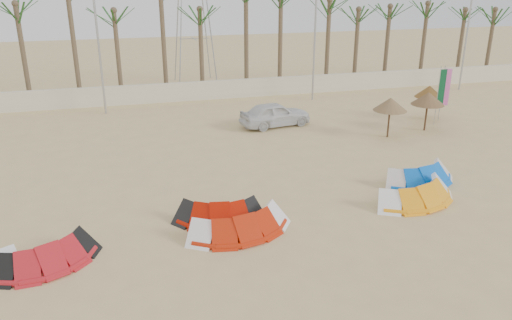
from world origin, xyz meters
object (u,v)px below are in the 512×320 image
object	(u,v)px
kite_red_right	(238,219)
parasol_mid	(428,99)
kite_red_mid	(218,208)
parasol_right	(429,91)
car	(275,114)
parasol_left	(390,104)
kite_blue	(417,172)
kite_red_left	(48,250)
kite_orange	(413,189)

from	to	relation	value
kite_red_right	parasol_mid	xyz separation A→B (m)	(12.91, 8.56, 1.41)
kite_red_mid	parasol_right	bearing A→B (deg)	32.73
parasol_mid	parasol_right	world-z (taller)	parasol_mid
car	parasol_left	bearing A→B (deg)	-134.12
kite_red_right	kite_blue	distance (m)	8.67
parasol_left	car	world-z (taller)	parasol_left
kite_red_left	kite_blue	xyz separation A→B (m)	(14.47, 2.64, 0.00)
parasol_left	kite_red_left	bearing A→B (deg)	-152.72
parasol_left	car	xyz separation A→B (m)	(-5.25, 3.63, -1.12)
kite_red_mid	kite_blue	size ratio (longest dim) A/B	0.94
kite_red_mid	kite_red_right	world-z (taller)	same
kite_red_right	kite_blue	xyz separation A→B (m)	(8.38, 2.21, -0.00)
kite_red_left	kite_red_right	distance (m)	6.10
parasol_mid	car	xyz separation A→B (m)	(-7.90, 3.08, -1.13)
kite_red_mid	parasol_right	size ratio (longest dim) A/B	1.64
kite_red_right	car	bearing A→B (deg)	66.67
kite_blue	parasol_mid	world-z (taller)	parasol_mid
kite_orange	parasol_mid	bearing A→B (deg)	54.15
kite_red_mid	parasol_left	distance (m)	12.90
parasol_mid	parasol_right	size ratio (longest dim) A/B	1.06
kite_red_left	parasol_mid	xyz separation A→B (m)	(19.00, 8.99, 1.41)
kite_red_left	parasol_right	distance (m)	23.24
kite_red_left	kite_red_mid	bearing A→B (deg)	14.73
kite_red_right	car	distance (m)	12.67
parasol_left	kite_red_right	bearing A→B (deg)	-142.06
kite_red_left	parasol_left	distance (m)	18.46
kite_blue	parasol_left	size ratio (longest dim) A/B	1.65
kite_red_left	car	size ratio (longest dim) A/B	0.88
parasol_right	car	size ratio (longest dim) A/B	0.50
kite_red_mid	kite_orange	world-z (taller)	same
kite_red_left	parasol_left	world-z (taller)	parasol_left
kite_red_left	parasol_mid	world-z (taller)	parasol_mid
kite_orange	parasol_right	bearing A→B (deg)	54.28
kite_orange	parasol_left	bearing A→B (deg)	67.28
kite_orange	car	bearing A→B (deg)	101.08
kite_orange	parasol_left	world-z (taller)	parasol_left
kite_red_mid	parasol_right	xyz separation A→B (m)	(14.83, 9.53, 1.29)
parasol_mid	parasol_right	distance (m)	2.47
kite_red_mid	kite_blue	distance (m)	8.95
kite_red_left	parasol_left	size ratio (longest dim) A/B	1.65
kite_red_right	kite_orange	distance (m)	7.20
kite_red_mid	kite_red_right	bearing A→B (deg)	-64.48
kite_red_mid	kite_red_right	xyz separation A→B (m)	(0.50, -1.04, 0.00)
kite_red_mid	car	size ratio (longest dim) A/B	0.82
kite_orange	parasol_right	world-z (taller)	parasol_right
parasol_mid	parasol_right	xyz separation A→B (m)	(1.42, 2.02, -0.12)
parasol_mid	car	distance (m)	8.55
kite_red_left	kite_red_right	xyz separation A→B (m)	(6.09, 0.43, 0.00)
kite_red_right	kite_blue	bearing A→B (deg)	14.76
parasol_left	car	size ratio (longest dim) A/B	0.53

